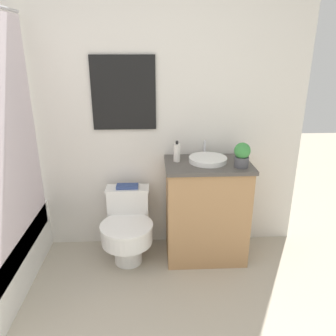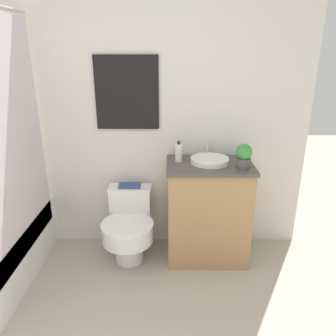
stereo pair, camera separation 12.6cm
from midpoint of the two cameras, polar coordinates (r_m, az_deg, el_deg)
wall_back at (r=2.80m, az=-11.63°, el=10.10°), size 3.31×0.07×2.50m
toilet at (r=2.82m, az=-8.35°, el=-10.24°), size 0.43×0.54×0.60m
vanity at (r=2.80m, az=5.35°, el=-7.38°), size 0.69×0.46×0.86m
sink at (r=2.65m, az=5.59°, el=1.48°), size 0.31×0.34×0.13m
soap_bottle at (r=2.63m, az=0.18°, el=2.71°), size 0.05×0.05×0.17m
potted_plant at (r=2.55m, az=11.40°, el=2.31°), size 0.12×0.12×0.19m
book_on_tank at (r=2.82m, az=-8.38°, el=-3.19°), size 0.18×0.10×0.02m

